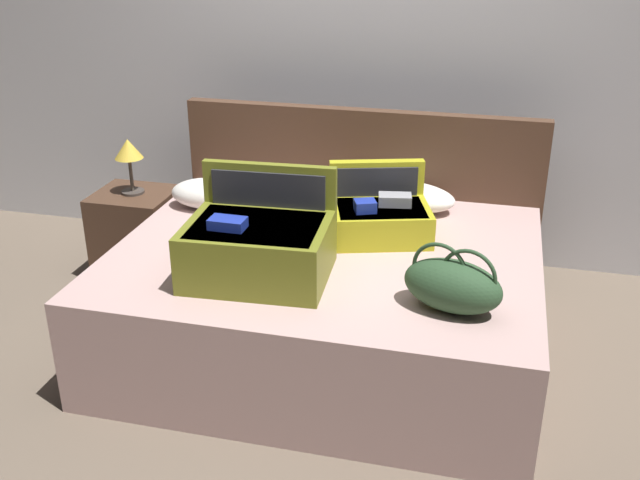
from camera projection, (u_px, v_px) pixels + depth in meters
ground_plane at (305, 393)px, 3.30m from camera, size 12.00×12.00×0.00m
back_wall at (377, 39)px, 4.23m from camera, size 8.00×0.10×2.60m
bed at (326, 300)px, 3.54m from camera, size 1.96×1.56×0.53m
headboard at (360, 196)px, 4.17m from camera, size 2.00×0.08×1.00m
hard_case_large at (258, 245)px, 3.13m from camera, size 0.63×0.51×0.44m
hard_case_medium at (380, 215)px, 3.55m from camera, size 0.56×0.50×0.33m
duffel_bag at (453, 285)px, 2.88m from camera, size 0.45×0.32×0.28m
pillow_near_headboard at (210, 194)px, 3.89m from camera, size 0.43×0.27×0.15m
pillow_center_head at (407, 196)px, 3.88m from camera, size 0.56×0.38×0.14m
nightstand at (138, 234)px, 4.30m from camera, size 0.44×0.40×0.51m
table_lamp at (129, 153)px, 4.09m from camera, size 0.16×0.16×0.32m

